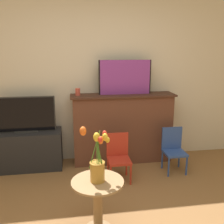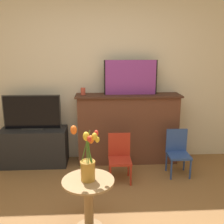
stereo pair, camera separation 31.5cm
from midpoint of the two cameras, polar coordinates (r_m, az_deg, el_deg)
The scene contains 10 objects.
wall_back at distance 3.96m, azimuth -6.74°, elevation 8.64°, with size 8.00×0.06×2.70m.
fireplace_mantel at distance 3.96m, azimuth 0.02°, elevation -3.35°, with size 1.53×0.39×1.04m.
painting at distance 3.82m, azimuth 0.50°, elevation 7.56°, with size 0.77×0.03×0.49m.
mantel_candle at distance 3.79m, azimuth -9.86°, elevation 4.31°, with size 0.07×0.07×0.10m.
tv_stand at distance 4.03m, azimuth -19.96°, elevation -7.79°, with size 0.95×0.41×0.55m.
tv_monitor at distance 3.88m, azimuth -20.57°, elevation -0.63°, with size 0.82×0.12×0.50m.
chair_red at distance 3.46m, azimuth -1.25°, elevation -9.37°, with size 0.29×0.29×0.62m.
chair_blue at distance 3.76m, azimuth 10.88°, elevation -7.69°, with size 0.29×0.29×0.62m.
side_table at distance 2.57m, azimuth -6.82°, elevation -18.33°, with size 0.49×0.49×0.52m.
vase_tulips at distance 2.39m, azimuth -7.07°, elevation -10.82°, with size 0.26×0.20×0.52m.
Camera 1 is at (-0.31, -1.79, 1.70)m, focal length 42.00 mm.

